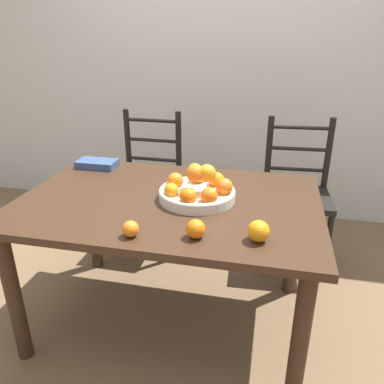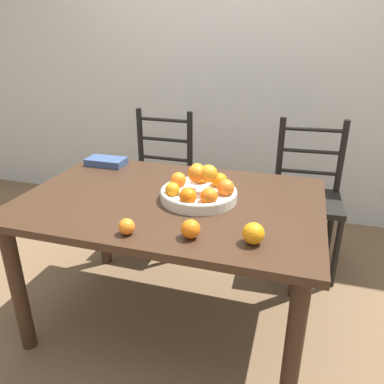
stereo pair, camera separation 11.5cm
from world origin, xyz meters
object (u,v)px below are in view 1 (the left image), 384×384
(orange_loose_0, at_px, (131,229))
(fruit_bowl, at_px, (198,189))
(orange_loose_1, at_px, (259,231))
(orange_loose_2, at_px, (196,229))
(chair_left, at_px, (148,184))
(chair_right, at_px, (296,197))
(book_stack, at_px, (97,164))

(orange_loose_0, bearing_deg, fruit_bowl, 65.63)
(fruit_bowl, bearing_deg, orange_loose_1, -47.65)
(orange_loose_2, xyz_separation_m, chair_left, (-0.58, 1.10, -0.29))
(chair_right, bearing_deg, book_stack, -163.69)
(orange_loose_2, bearing_deg, fruit_bowl, 100.37)
(orange_loose_1, bearing_deg, chair_left, 127.10)
(fruit_bowl, relative_size, orange_loose_2, 4.83)
(fruit_bowl, distance_m, chair_right, 0.95)
(orange_loose_2, height_order, chair_right, chair_right)
(chair_left, bearing_deg, book_stack, -110.19)
(chair_right, distance_m, book_stack, 1.27)
(orange_loose_0, bearing_deg, book_stack, 123.90)
(fruit_bowl, relative_size, chair_left, 0.37)
(fruit_bowl, distance_m, orange_loose_1, 0.44)
(orange_loose_2, bearing_deg, orange_loose_0, -169.86)
(orange_loose_0, relative_size, chair_right, 0.07)
(orange_loose_0, distance_m, orange_loose_2, 0.25)
(orange_loose_2, bearing_deg, chair_left, 117.67)
(orange_loose_1, bearing_deg, chair_right, 79.33)
(orange_loose_2, distance_m, chair_right, 1.22)
(orange_loose_2, xyz_separation_m, chair_right, (0.44, 1.10, -0.29))
(orange_loose_2, bearing_deg, chair_right, 68.33)
(book_stack, bearing_deg, chair_right, 19.51)
(chair_left, distance_m, book_stack, 0.52)
(fruit_bowl, bearing_deg, orange_loose_0, -114.37)
(orange_loose_0, relative_size, orange_loose_2, 0.86)
(fruit_bowl, height_order, orange_loose_0, fruit_bowl)
(orange_loose_1, distance_m, chair_left, 1.38)
(fruit_bowl, xyz_separation_m, chair_right, (0.50, 0.74, -0.31))
(fruit_bowl, height_order, chair_right, chair_right)
(book_stack, bearing_deg, orange_loose_1, -34.12)
(orange_loose_1, height_order, book_stack, orange_loose_1)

